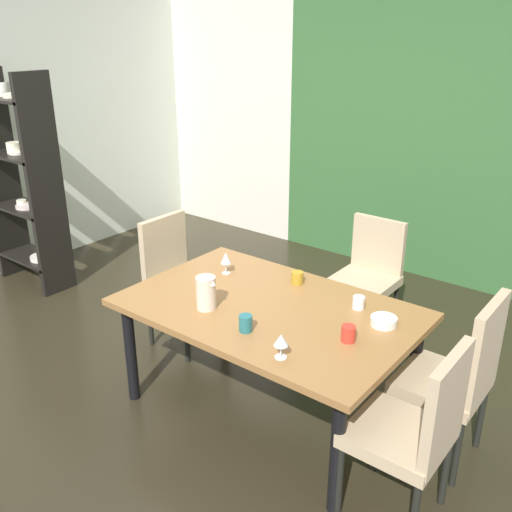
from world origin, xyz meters
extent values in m
cube|color=#2B2518|center=(0.00, 0.00, -0.01)|extent=(5.65, 5.23, 0.02)
cube|color=silver|center=(-1.94, 2.56, 1.33)|extent=(1.77, 0.10, 2.65)
cube|color=#346131|center=(0.88, 2.56, 1.33)|extent=(3.88, 0.10, 2.65)
cube|color=olive|center=(0.57, -0.03, 0.70)|extent=(1.69, 1.09, 0.04)
cylinder|color=black|center=(-0.18, 0.42, 0.34)|extent=(0.07, 0.07, 0.68)
cylinder|color=black|center=(1.31, 0.42, 0.34)|extent=(0.07, 0.07, 0.68)
cylinder|color=black|center=(-0.18, -0.47, 0.34)|extent=(0.07, 0.07, 0.68)
cylinder|color=black|center=(1.31, -0.47, 0.34)|extent=(0.07, 0.07, 0.68)
cube|color=tan|center=(1.53, -0.29, 0.45)|extent=(0.44, 0.44, 0.07)
cube|color=tan|center=(1.73, -0.29, 0.71)|extent=(0.05, 0.42, 0.51)
cylinder|color=black|center=(1.34, -0.48, 0.21)|extent=(0.04, 0.04, 0.41)
cylinder|color=black|center=(1.34, -0.10, 0.21)|extent=(0.04, 0.04, 0.41)
cylinder|color=black|center=(1.72, -0.10, 0.21)|extent=(0.04, 0.04, 0.41)
cube|color=tan|center=(-0.40, 0.24, 0.45)|extent=(0.44, 0.44, 0.07)
cube|color=tan|center=(-0.60, 0.24, 0.71)|extent=(0.05, 0.42, 0.51)
cylinder|color=black|center=(-0.21, 0.43, 0.21)|extent=(0.04, 0.04, 0.41)
cylinder|color=black|center=(-0.21, 0.05, 0.21)|extent=(0.04, 0.04, 0.41)
cylinder|color=black|center=(-0.59, 0.43, 0.21)|extent=(0.04, 0.04, 0.41)
cylinder|color=black|center=(-0.59, 0.05, 0.21)|extent=(0.04, 0.04, 0.41)
cube|color=tan|center=(1.53, 0.24, 0.45)|extent=(0.44, 0.44, 0.07)
cube|color=tan|center=(1.73, 0.24, 0.72)|extent=(0.05, 0.42, 0.55)
cylinder|color=black|center=(1.34, 0.05, 0.21)|extent=(0.04, 0.04, 0.41)
cylinder|color=black|center=(1.34, 0.43, 0.21)|extent=(0.04, 0.04, 0.41)
cylinder|color=black|center=(1.72, 0.05, 0.21)|extent=(0.04, 0.04, 0.41)
cylinder|color=black|center=(1.72, 0.43, 0.21)|extent=(0.04, 0.04, 0.41)
cube|color=tan|center=(0.59, 1.14, 0.45)|extent=(0.44, 0.44, 0.07)
cube|color=tan|center=(0.59, 1.34, 0.68)|extent=(0.42, 0.05, 0.46)
cylinder|color=black|center=(0.78, 0.95, 0.21)|extent=(0.04, 0.04, 0.41)
cylinder|color=black|center=(0.40, 0.95, 0.21)|extent=(0.04, 0.04, 0.41)
cylinder|color=black|center=(0.78, 1.33, 0.21)|extent=(0.04, 0.04, 0.41)
cylinder|color=black|center=(0.40, 1.33, 0.21)|extent=(0.04, 0.04, 0.41)
cube|color=black|center=(-2.65, 0.18, 0.95)|extent=(0.05, 0.32, 1.91)
cube|color=black|center=(-1.95, 0.18, 0.95)|extent=(0.05, 0.32, 1.91)
cube|color=black|center=(-2.30, 0.18, 0.24)|extent=(0.74, 0.32, 0.02)
cylinder|color=white|center=(-2.17, 0.18, 0.27)|extent=(0.21, 0.21, 0.04)
cube|color=black|center=(-2.30, 0.18, 0.72)|extent=(0.74, 0.32, 0.02)
cylinder|color=silver|center=(-2.28, 0.18, 0.74)|extent=(0.21, 0.21, 0.02)
cylinder|color=#EBE8CA|center=(-2.38, 0.18, 0.75)|extent=(0.08, 0.08, 0.05)
cube|color=black|center=(-2.30, 0.18, 1.19)|extent=(0.74, 0.32, 0.02)
cylinder|color=white|center=(-2.30, 0.18, 1.22)|extent=(0.14, 0.14, 0.02)
cylinder|color=white|center=(-2.35, 0.18, 1.25)|extent=(0.12, 0.12, 0.10)
cube|color=black|center=(-2.30, 0.18, 1.67)|extent=(0.74, 0.32, 0.02)
cylinder|color=#FAF5CE|center=(-2.25, 0.18, 1.70)|extent=(0.15, 0.15, 0.04)
cylinder|color=white|center=(-2.40, 0.18, 1.74)|extent=(0.08, 0.08, 0.11)
cylinder|color=silver|center=(0.95, -0.43, 0.72)|extent=(0.06, 0.06, 0.00)
cylinder|color=silver|center=(0.95, -0.43, 0.76)|extent=(0.01, 0.01, 0.07)
cone|color=silver|center=(0.95, -0.43, 0.82)|extent=(0.07, 0.07, 0.06)
cylinder|color=silver|center=(0.06, 0.18, 0.72)|extent=(0.06, 0.06, 0.00)
cylinder|color=silver|center=(0.06, 0.18, 0.76)|extent=(0.01, 0.01, 0.07)
cone|color=silver|center=(0.06, 0.18, 0.83)|extent=(0.07, 0.07, 0.07)
cylinder|color=silver|center=(1.20, 0.18, 0.74)|extent=(0.15, 0.15, 0.05)
cylinder|color=silver|center=(0.99, 0.27, 0.76)|extent=(0.07, 0.07, 0.08)
cylinder|color=#AF8522|center=(0.52, 0.34, 0.76)|extent=(0.08, 0.08, 0.08)
cylinder|color=red|center=(1.13, -0.09, 0.76)|extent=(0.08, 0.08, 0.09)
cylinder|color=#226469|center=(0.64, -0.33, 0.77)|extent=(0.07, 0.07, 0.09)
cylinder|color=beige|center=(0.30, -0.27, 0.82)|extent=(0.12, 0.12, 0.20)
cone|color=beige|center=(0.35, -0.27, 0.90)|extent=(0.04, 0.04, 0.04)
camera|label=1|loc=(2.34, -2.41, 2.25)|focal=40.00mm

